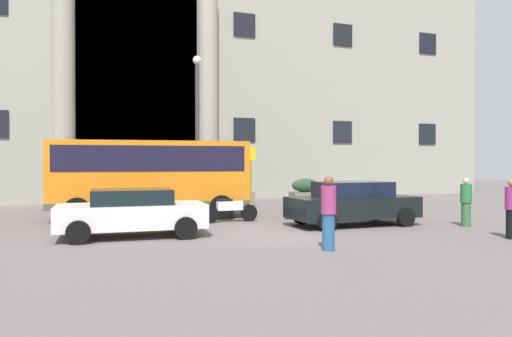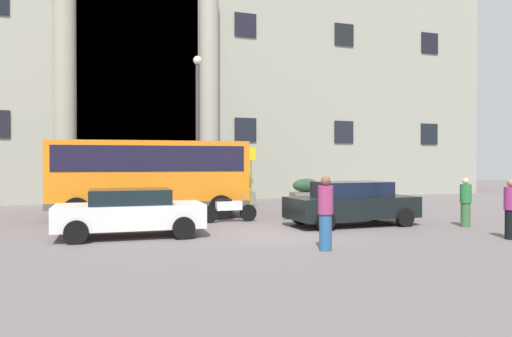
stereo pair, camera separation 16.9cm
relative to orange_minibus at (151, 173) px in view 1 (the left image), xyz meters
name	(u,v)px [view 1 (the left image)]	position (x,y,z in m)	size (l,w,h in m)	color
ground_plane	(283,236)	(3.08, -5.50, -1.78)	(80.00, 64.00, 0.12)	#645B5B
office_building_facade	(174,54)	(3.07, 11.97, 7.23)	(39.48, 9.79, 17.91)	#9B9B8C
orange_minibus	(151,173)	(0.00, 0.00, 0.00)	(7.38, 3.28, 2.89)	orange
bus_stop_sign	(251,171)	(4.76, 2.14, 0.00)	(0.44, 0.08, 2.79)	#9A921E
hedge_planter_far_west	(305,191)	(8.75, 4.76, -1.12)	(1.60, 0.79, 1.23)	#6A6957
hedge_planter_entrance_right	(238,187)	(5.21, 5.36, -0.92)	(1.51, 0.88, 1.64)	slate
parked_sedan_far	(132,212)	(-1.15, -4.56, -1.01)	(4.14, 2.14, 1.35)	silver
parked_coupe_end	(353,203)	(6.02, -4.53, -0.97)	(4.33, 2.00, 1.46)	black
motorcycle_far_end	(94,214)	(-2.13, -2.43, -1.26)	(2.03, 0.61, 0.89)	black
scooter_by_planter	(305,206)	(5.45, -2.08, -1.26)	(1.93, 0.56, 0.89)	black
motorcycle_near_kerb	(229,209)	(2.38, -2.29, -1.26)	(2.04, 0.55, 0.89)	black
pedestrian_woman_dark_dress	(512,209)	(8.64, -8.49, -0.89)	(0.36, 0.36, 1.65)	black
pedestrian_woman_with_bag	(466,202)	(9.38, -6.02, -0.92)	(0.36, 0.36, 1.60)	#376439
pedestrian_man_red_shirt	(329,213)	(3.06, -8.32, -0.81)	(0.36, 0.36, 1.79)	#275586
lamppost_plaza_centre	(197,119)	(2.57, 3.39, 2.40)	(0.40, 0.40, 7.00)	#3F3A3A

